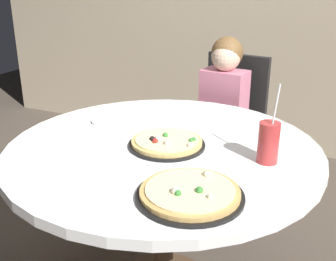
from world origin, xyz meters
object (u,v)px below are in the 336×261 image
at_px(dining_table, 163,164).
at_px(pizza_veggie, 167,143).
at_px(chair_wooden, 229,123).
at_px(plate_small, 110,120).
at_px(soda_cup, 269,142).
at_px(pizza_cheese, 190,193).
at_px(diner_child, 217,139).

xyz_separation_m(dining_table, pizza_veggie, (0.02, -0.00, 0.10)).
distance_m(chair_wooden, pizza_veggie, 0.99).
bearing_deg(plate_small, pizza_veggie, -23.67).
height_order(chair_wooden, pizza_veggie, chair_wooden).
relative_size(soda_cup, plate_small, 1.71).
bearing_deg(soda_cup, pizza_cheese, -114.45).
bearing_deg(diner_child, pizza_cheese, -76.59).
xyz_separation_m(diner_child, soda_cup, (0.44, -0.76, 0.35)).
distance_m(dining_table, pizza_veggie, 0.11).
distance_m(chair_wooden, soda_cup, 1.07).
bearing_deg(soda_cup, chair_wooden, 113.95).
distance_m(pizza_cheese, soda_cup, 0.41).
height_order(dining_table, soda_cup, soda_cup).
bearing_deg(pizza_cheese, chair_wooden, 100.71).
distance_m(dining_table, soda_cup, 0.46).
height_order(chair_wooden, plate_small, chair_wooden).
bearing_deg(dining_table, plate_small, 155.53).
distance_m(soda_cup, plate_small, 0.81).
distance_m(dining_table, plate_small, 0.41).
distance_m(chair_wooden, pizza_cheese, 1.36).
height_order(soda_cup, plate_small, soda_cup).
bearing_deg(chair_wooden, soda_cup, -66.05).
height_order(dining_table, pizza_cheese, pizza_cheese).
relative_size(chair_wooden, pizza_veggie, 2.96).
distance_m(pizza_veggie, plate_small, 0.42).
distance_m(dining_table, diner_child, 0.80).
xyz_separation_m(pizza_veggie, plate_small, (-0.38, 0.17, -0.01)).
bearing_deg(pizza_cheese, plate_small, 140.38).
bearing_deg(chair_wooden, diner_child, -96.75).
xyz_separation_m(dining_table, soda_cup, (0.43, 0.02, 0.17)).
xyz_separation_m(diner_child, plate_small, (-0.35, -0.62, 0.27)).
height_order(pizza_veggie, soda_cup, soda_cup).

